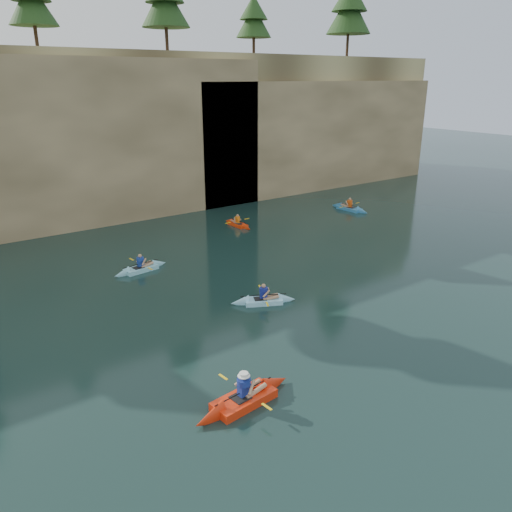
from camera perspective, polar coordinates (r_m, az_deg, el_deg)
ground at (r=18.01m, az=3.80°, el=-13.06°), size 160.00×160.00×0.00m
cliff at (r=42.90m, az=-22.89°, el=13.25°), size 70.00×16.00×12.00m
cliff_slab_center at (r=36.40m, az=-16.89°, el=12.55°), size 24.00×2.40×11.40m
cliff_slab_east at (r=46.90m, az=7.53°, el=13.68°), size 26.00×2.40×9.84m
sea_cave_center at (r=35.01m, az=-25.14°, el=4.41°), size 3.50×1.00×3.20m
sea_cave_east at (r=39.64m, az=-5.02°, el=8.78°), size 5.00×1.00×4.50m
main_kayaker at (r=16.37m, az=-1.38°, el=-16.00°), size 3.82×2.52×1.40m
kayaker_ltblue_near at (r=22.86m, az=0.85°, el=-5.08°), size 3.01×2.14×1.19m
kayaker_red_far at (r=34.73m, az=-2.11°, el=3.66°), size 2.08×2.86×1.03m
kayaker_ltblue_mid at (r=27.28m, az=-13.02°, el=-1.38°), size 3.17×2.33×1.18m
kayaker_blue_east at (r=39.58m, az=10.62°, el=5.38°), size 2.41×3.51×1.23m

